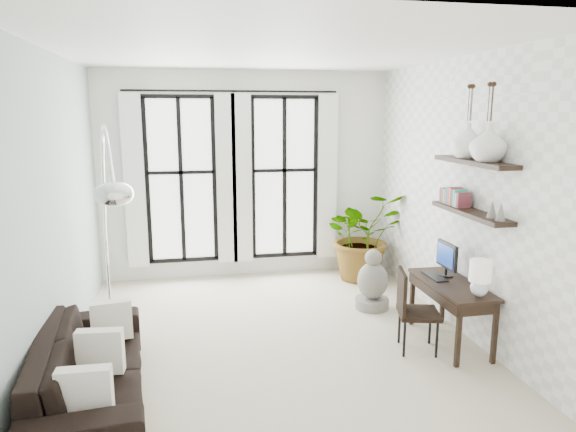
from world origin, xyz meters
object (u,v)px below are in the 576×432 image
object	(u,v)px
desk_chair	(411,306)
sofa	(90,370)
plant	(363,235)
arc_lamp	(106,179)
desk	(454,287)
buddha	(373,284)

from	to	relation	value
desk_chair	sofa	bearing A→B (deg)	-157.57
plant	arc_lamp	distance (m)	4.15
sofa	plant	xyz separation A→B (m)	(3.54, 2.96, 0.37)
plant	desk	world-z (taller)	plant
plant	desk_chair	xyz separation A→B (m)	(-0.30, -2.49, -0.18)
desk	arc_lamp	size ratio (longest dim) A/B	0.49
plant	desk	xyz separation A→B (m)	(0.20, -2.46, -0.02)
plant	buddha	size ratio (longest dim) A/B	1.73
buddha	desk	bearing A→B (deg)	-68.36
desk	arc_lamp	distance (m)	3.88
desk_chair	buddha	bearing A→B (deg)	103.06
sofa	plant	size ratio (longest dim) A/B	1.63
plant	desk_chair	world-z (taller)	plant
sofa	arc_lamp	distance (m)	1.86
sofa	desk	xyz separation A→B (m)	(3.75, 0.50, 0.35)
desk_chair	buddha	distance (m)	1.27
arc_lamp	buddha	xyz separation A→B (m)	(3.16, 0.75, -1.57)
arc_lamp	buddha	bearing A→B (deg)	13.39
arc_lamp	buddha	world-z (taller)	arc_lamp
desk	buddha	size ratio (longest dim) A/B	1.49
sofa	buddha	xyz separation A→B (m)	(3.26, 1.73, 0.01)
sofa	desk	size ratio (longest dim) A/B	1.89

